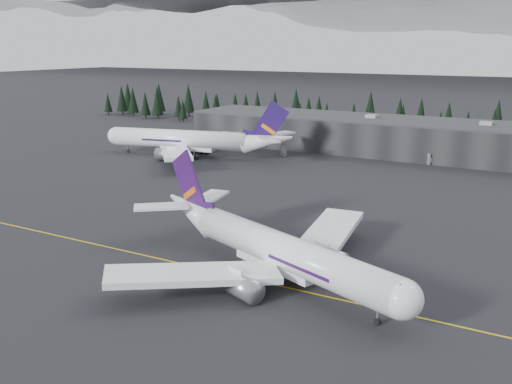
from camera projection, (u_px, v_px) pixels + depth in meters
The scene contains 8 objects.
ground at pixel (202, 263), 104.11m from camera, with size 1400.00×1400.00×0.00m, color black.
taxiline at pixel (196, 267), 102.43m from camera, with size 400.00×0.40×0.02m, color gold.
terminal at pixel (397, 136), 207.94m from camera, with size 160.00×30.00×12.60m.
treeline at pixel (422, 122), 238.84m from camera, with size 360.00×20.00×15.00m, color black.
jet_main at pixel (268, 246), 98.09m from camera, with size 60.65×54.14×18.49m.
jet_parked at pixel (195, 140), 202.27m from camera, with size 69.80×63.76×20.79m.
gse_vehicle_a at pixel (284, 155), 203.30m from camera, with size 2.24×4.87×1.35m, color silver.
gse_vehicle_b at pixel (429, 163), 189.16m from camera, with size 1.58×3.92×1.34m, color silver.
Camera 1 is at (56.46, -80.11, 38.75)m, focal length 40.00 mm.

